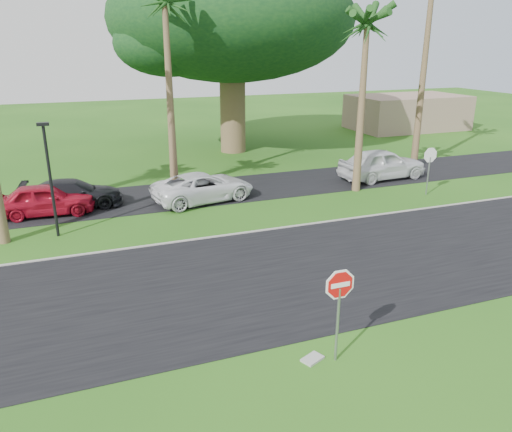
{
  "coord_description": "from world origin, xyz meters",
  "views": [
    {
      "loc": [
        -5.1,
        -12.24,
        7.53
      ],
      "look_at": [
        0.67,
        3.12,
        1.8
      ],
      "focal_mm": 35.0,
      "sensor_mm": 36.0,
      "label": 1
    }
  ],
  "objects_px": {
    "car_minivan": "(203,187)",
    "stop_sign_far": "(430,161)",
    "car_pickup": "(382,164)",
    "car_red": "(45,200)",
    "stop_sign_near": "(339,297)",
    "car_dark": "(73,194)"
  },
  "relations": [
    {
      "from": "car_dark",
      "to": "car_pickup",
      "type": "distance_m",
      "value": 16.91
    },
    {
      "from": "stop_sign_near",
      "to": "car_pickup",
      "type": "distance_m",
      "value": 18.33
    },
    {
      "from": "stop_sign_far",
      "to": "car_dark",
      "type": "bearing_deg",
      "value": -13.86
    },
    {
      "from": "car_minivan",
      "to": "car_pickup",
      "type": "xyz_separation_m",
      "value": [
        10.77,
        0.51,
        0.18
      ]
    },
    {
      "from": "stop_sign_near",
      "to": "car_pickup",
      "type": "xyz_separation_m",
      "value": [
        11.12,
        14.54,
        -0.89
      ]
    },
    {
      "from": "car_dark",
      "to": "car_minivan",
      "type": "height_order",
      "value": "car_minivan"
    },
    {
      "from": "car_red",
      "to": "car_dark",
      "type": "height_order",
      "value": "car_red"
    },
    {
      "from": "car_minivan",
      "to": "stop_sign_far",
      "type": "bearing_deg",
      "value": -116.67
    },
    {
      "from": "car_dark",
      "to": "car_minivan",
      "type": "bearing_deg",
      "value": -96.46
    },
    {
      "from": "car_dark",
      "to": "car_minivan",
      "type": "relative_size",
      "value": 0.9
    },
    {
      "from": "car_dark",
      "to": "car_minivan",
      "type": "xyz_separation_m",
      "value": [
        6.12,
        -1.23,
        0.04
      ]
    },
    {
      "from": "car_red",
      "to": "car_pickup",
      "type": "distance_m",
      "value": 18.08
    },
    {
      "from": "car_pickup",
      "to": "car_red",
      "type": "bearing_deg",
      "value": 86.75
    },
    {
      "from": "car_red",
      "to": "car_pickup",
      "type": "relative_size",
      "value": 0.82
    },
    {
      "from": "car_dark",
      "to": "car_minivan",
      "type": "distance_m",
      "value": 6.24
    },
    {
      "from": "stop_sign_near",
      "to": "car_minivan",
      "type": "height_order",
      "value": "stop_sign_near"
    },
    {
      "from": "stop_sign_far",
      "to": "stop_sign_near",
      "type": "bearing_deg",
      "value": 43.73
    },
    {
      "from": "car_dark",
      "to": "car_pickup",
      "type": "height_order",
      "value": "car_pickup"
    },
    {
      "from": "car_red",
      "to": "car_pickup",
      "type": "bearing_deg",
      "value": -86.59
    },
    {
      "from": "stop_sign_far",
      "to": "car_pickup",
      "type": "bearing_deg",
      "value": -83.86
    },
    {
      "from": "stop_sign_near",
      "to": "car_red",
      "type": "height_order",
      "value": "stop_sign_near"
    },
    {
      "from": "stop_sign_near",
      "to": "car_pickup",
      "type": "bearing_deg",
      "value": 52.6
    }
  ]
}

